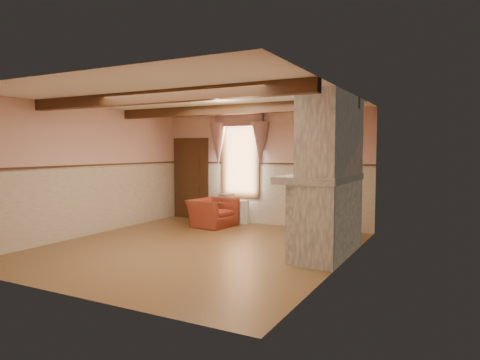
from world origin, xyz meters
The scene contains 26 objects.
floor centered at (0.00, 0.00, 0.00)m, with size 5.50×6.00×0.01m, color brown.
ceiling centered at (0.00, 0.00, 2.80)m, with size 5.50×6.00×0.01m, color silver.
wall_back centered at (0.00, 3.00, 1.40)m, with size 5.50×0.02×2.80m, color #D6A494.
wall_front centered at (0.00, -3.00, 1.40)m, with size 5.50×0.02×2.80m, color #D6A494.
wall_left centered at (-2.75, 0.00, 1.40)m, with size 0.02×6.00×2.80m, color #D6A494.
wall_right centered at (2.75, 0.00, 1.40)m, with size 0.02×6.00×2.80m, color #D6A494.
wainscot centered at (0.00, 0.00, 0.75)m, with size 5.50×6.00×1.50m, color beige, non-canonical shape.
chair_rail centered at (0.00, 0.00, 1.50)m, with size 5.50×6.00×0.08m, color black, non-canonical shape.
firebox centered at (2.00, 0.60, 0.45)m, with size 0.20×0.95×0.90m, color black.
armchair centered at (-0.90, 2.10, 0.33)m, with size 1.03×0.90×0.67m, color maroon.
side_table centered at (-0.87, 2.65, 0.28)m, with size 0.55×0.55×0.55m, color brown.
book_stack centered at (-0.84, 2.66, 0.65)m, with size 0.26×0.32×0.20m, color #B7AD8C.
radiator centered at (-0.61, 2.70, 0.30)m, with size 0.70×0.18×0.60m, color white.
bowl centered at (2.24, 0.64, 1.46)m, with size 0.33×0.33×0.08m, color brown.
mantel_clock centered at (2.24, 1.40, 1.52)m, with size 0.14×0.24×0.20m, color black.
oil_lamp centered at (2.24, 1.05, 1.56)m, with size 0.11×0.11×0.28m, color gold.
candle_red centered at (2.24, 0.05, 1.50)m, with size 0.06×0.06×0.16m, color #B02515.
jar_yellow centered at (2.24, 0.21, 1.48)m, with size 0.06×0.06×0.12m, color gold.
fireplace centered at (2.42, 0.60, 1.40)m, with size 0.85×2.00×2.80m, color gray.
mantel centered at (2.24, 0.60, 1.36)m, with size 1.05×2.05×0.12m, color gray.
overmantel_mirror centered at (2.06, 0.60, 1.97)m, with size 0.06×1.44×1.04m, color silver.
door centered at (-2.10, 2.94, 1.05)m, with size 1.10×0.10×2.10m, color black.
window centered at (-0.60, 2.97, 1.65)m, with size 1.06×0.08×2.02m, color white.
window_drapes centered at (-0.60, 2.88, 2.25)m, with size 1.30×0.14×1.40m, color gray.
ceiling_beam_front centered at (0.00, -1.20, 2.70)m, with size 5.50×0.18×0.20m, color black.
ceiling_beam_back centered at (0.00, 1.20, 2.70)m, with size 5.50×0.18×0.20m, color black.
Camera 1 is at (4.46, -6.70, 1.85)m, focal length 32.00 mm.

